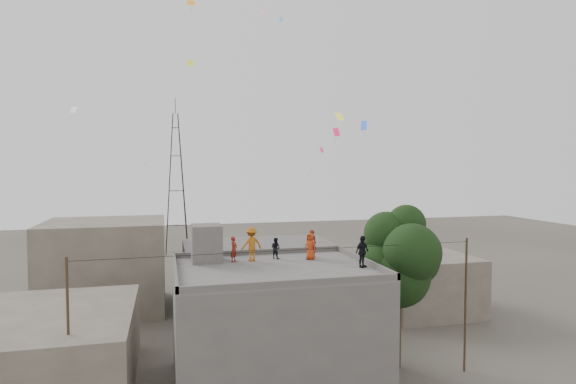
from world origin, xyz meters
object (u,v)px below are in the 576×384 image
object	(u,v)px
person_red_adult	(311,244)
person_dark_adult	(362,252)
tree	(400,259)
stair_head_box	(206,243)
transmission_tower	(176,183)

from	to	relation	value
person_red_adult	person_dark_adult	world-z (taller)	person_dark_adult
tree	person_red_adult	xyz separation A→B (m)	(-4.69, 1.64, 0.79)
stair_head_box	person_red_adult	world-z (taller)	stair_head_box
stair_head_box	person_dark_adult	xyz separation A→B (m)	(7.60, -3.59, -0.18)
stair_head_box	person_dark_adult	bearing A→B (deg)	-25.30
tree	transmission_tower	size ratio (longest dim) A/B	0.45
tree	stair_head_box	bearing A→B (deg)	169.26
stair_head_box	person_red_adult	bearing A→B (deg)	-3.50
person_dark_adult	tree	bearing A→B (deg)	-1.37
transmission_tower	person_dark_adult	xyz separation A→B (m)	(8.40, -40.99, -2.15)
tree	person_red_adult	world-z (taller)	tree
tree	person_dark_adult	bearing A→B (deg)	-151.84
tree	person_dark_adult	distance (m)	3.46
transmission_tower	person_red_adult	distance (m)	38.41
transmission_tower	person_dark_adult	distance (m)	41.90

